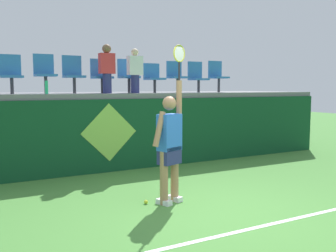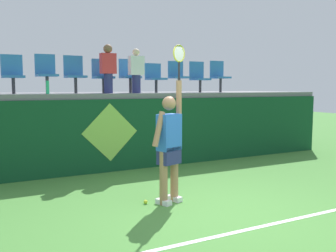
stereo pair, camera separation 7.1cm
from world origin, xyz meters
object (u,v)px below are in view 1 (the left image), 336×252
Objects in this scene: stadium_chair_8 at (197,76)px; stadium_chair_9 at (217,75)px; stadium_chair_3 at (73,73)px; spectator_0 at (107,68)px; stadium_chair_5 at (128,74)px; water_bottle at (47,87)px; stadium_chair_6 at (153,76)px; tennis_ball at (146,202)px; stadium_chair_1 at (11,73)px; stadium_chair_4 at (101,74)px; stadium_chair_2 at (45,72)px; stadium_chair_7 at (176,75)px; tennis_player at (170,144)px; spectator_1 at (135,70)px.

stadium_chair_9 is at bearing -0.23° from stadium_chair_8.
spectator_0 is at bearing -32.83° from stadium_chair_3.
stadium_chair_3 reaches higher than stadium_chair_5.
water_bottle is 2.88m from stadium_chair_6.
stadium_chair_8 is (3.36, -0.00, -0.03)m from stadium_chair_3.
tennis_ball is 0.08× the size of stadium_chair_8.
stadium_chair_6 is at bearing -0.15° from stadium_chair_1.
stadium_chair_5 is at bearing 0.01° from stadium_chair_4.
stadium_chair_2 is 1.00× the size of stadium_chair_9.
stadium_chair_3 is 0.78× the size of spectator_0.
stadium_chair_7 is 0.99× the size of stadium_chair_8.
stadium_chair_1 is (-1.93, 3.45, 1.20)m from tennis_player.
stadium_chair_5 is at bearing -0.07° from stadium_chair_1.
spectator_0 reaches higher than stadium_chair_6.
tennis_player is 2.94× the size of stadium_chair_3.
stadium_chair_9 is (4.77, 0.73, 0.35)m from water_bottle.
water_bottle is 1.60m from stadium_chair_4.
stadium_chair_2 is at bearing 109.78° from tennis_player.
spectator_1 is (0.68, -0.44, 0.09)m from stadium_chair_4.
spectator_0 is at bearing 81.90° from tennis_ball.
stadium_chair_2 is 1.17× the size of stadium_chair_6.
water_bottle is at bearing -169.93° from stadium_chair_8.
stadium_chair_9 reaches higher than stadium_chair_3.
stadium_chair_7 is 0.75× the size of spectator_0.
stadium_chair_1 is 2.66m from stadium_chair_5.
stadium_chair_3 is 0.99× the size of stadium_chair_9.
stadium_chair_9 reaches higher than stadium_chair_5.
stadium_chair_2 is 1.05× the size of stadium_chair_8.
stadium_chair_1 reaches higher than tennis_ball.
spectator_1 reaches higher than tennis_ball.
stadium_chair_3 is 1.04× the size of stadium_chair_5.
stadium_chair_5 is at bearing -179.97° from stadium_chair_9.
stadium_chair_3 reaches higher than tennis_ball.
stadium_chair_7 is at bearing 17.80° from spectator_1.
tennis_player is 3.05× the size of stadium_chair_8.
tennis_ball is 3.81m from spectator_1.
stadium_chair_6 is at bearing -179.77° from stadium_chair_7.
water_bottle is 1.09m from stadium_chair_3.
spectator_0 reaches higher than spectator_1.
stadium_chair_8 is at bearing 0.40° from stadium_chair_6.
stadium_chair_6 is (1.43, 3.44, 1.16)m from tennis_player.
stadium_chair_9 reaches higher than stadium_chair_1.
stadium_chair_7 is at bearing -0.14° from stadium_chair_3.
stadium_chair_6 is at bearing -0.26° from stadium_chair_3.
stadium_chair_5 is 0.70m from stadium_chair_6.
stadium_chair_8 is at bearing 0.01° from stadium_chair_1.
spectator_0 is 0.68m from spectator_1.
spectator_1 reaches higher than stadium_chair_2.
stadium_chair_9 is (2.69, 0.00, 0.03)m from stadium_chair_5.
tennis_ball is 3.71m from spectator_0.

